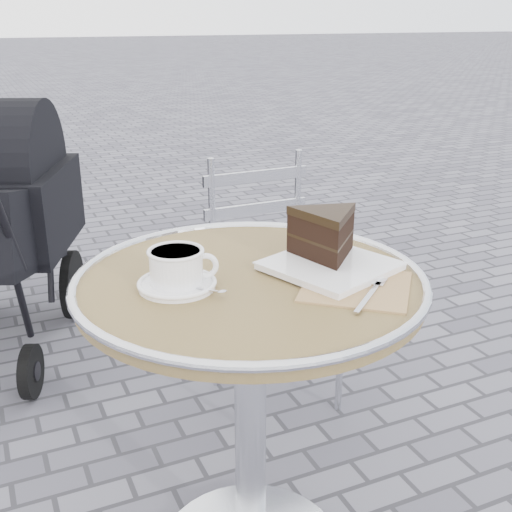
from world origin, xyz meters
name	(u,v)px	position (x,y,z in m)	size (l,w,h in m)	color
cafe_table	(250,350)	(0.00, 0.00, 0.57)	(0.72, 0.72, 0.74)	silver
cappuccino_set	(178,271)	(-0.15, 0.01, 0.77)	(0.16, 0.16, 0.08)	white
cake_plate_set	(328,241)	(0.18, -0.01, 0.79)	(0.29, 0.38, 0.12)	#A47D5A
bistro_chair	(265,251)	(0.35, 0.69, 0.50)	(0.37, 0.37, 0.81)	silver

